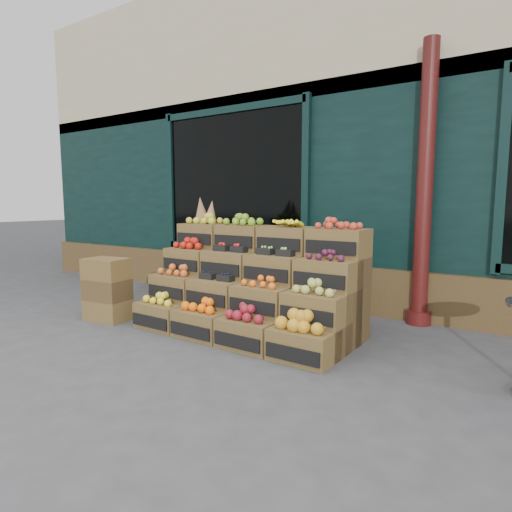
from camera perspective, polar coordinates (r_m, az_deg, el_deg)
The scene contains 5 objects.
ground at distance 4.11m, azimuth -3.13°, elevation -13.10°, with size 60.00×60.00×0.00m, color #414143.
shop_facade at distance 8.57m, azimuth 18.15°, elevation 13.37°, with size 12.00×6.24×4.80m.
crate_display at distance 4.74m, azimuth -0.58°, elevation -4.54°, with size 2.40×1.20×1.49m.
spare_crates at distance 5.47m, azimuth -19.23°, elevation -4.23°, with size 0.54×0.40×0.75m.
shopkeeper at distance 6.91m, azimuth 2.60°, elevation 3.94°, with size 0.75×0.49×2.06m, color #1E6930.
Camera 1 is at (2.30, -3.09, 1.42)m, focal length 30.00 mm.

